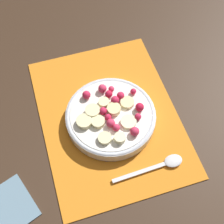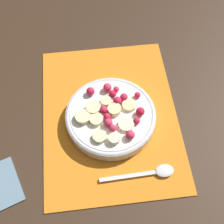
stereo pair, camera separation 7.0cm
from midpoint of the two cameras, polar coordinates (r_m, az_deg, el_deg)
name	(u,v)px [view 2 (the right image)]	position (r m, az deg, el deg)	size (l,w,h in m)	color
ground_plane	(110,116)	(0.79, 2.14, -0.90)	(3.00, 3.00, 0.00)	#382619
placemat	(110,115)	(0.79, 2.15, -0.80)	(0.45, 0.34, 0.01)	orange
fruit_bowl	(112,116)	(0.76, 2.58, -0.92)	(0.22, 0.22, 0.05)	silver
spoon	(153,172)	(0.73, 10.34, -11.04)	(0.03, 0.17, 0.01)	silver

